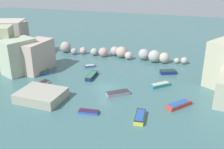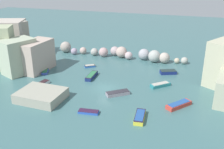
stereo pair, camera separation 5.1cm
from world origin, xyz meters
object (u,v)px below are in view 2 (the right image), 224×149
at_px(moored_boat_1, 118,93).
at_px(moored_boat_5, 92,76).
at_px(moored_boat_0, 42,84).
at_px(moored_boat_4, 140,117).
at_px(moored_boat_6, 45,71).
at_px(moored_boat_7, 89,112).
at_px(moored_boat_9, 179,105).
at_px(stone_dock, 41,95).
at_px(moored_boat_2, 168,72).
at_px(moored_boat_3, 90,66).
at_px(moored_boat_8, 160,85).

bearing_deg(moored_boat_1, moored_boat_5, 103.50).
xyz_separation_m(moored_boat_0, moored_boat_4, (19.42, -6.16, 0.06)).
height_order(moored_boat_0, moored_boat_6, moored_boat_0).
relative_size(moored_boat_7, moored_boat_9, 0.74).
bearing_deg(stone_dock, moored_boat_2, 43.10).
relative_size(moored_boat_0, moored_boat_5, 0.78).
xyz_separation_m(stone_dock, moored_boat_1, (11.45, 5.25, -0.46)).
xyz_separation_m(moored_boat_0, moored_boat_7, (11.82, -6.76, -0.08)).
distance_m(moored_boat_7, moored_boat_9, 13.96).
bearing_deg(stone_dock, moored_boat_5, 67.62).
xyz_separation_m(moored_boat_2, moored_boat_3, (-16.57, -1.03, -0.12)).
xyz_separation_m(moored_boat_1, moored_boat_5, (-6.92, 5.76, 0.05)).
xyz_separation_m(moored_boat_7, moored_boat_8, (9.00, 12.51, 0.10)).
bearing_deg(moored_boat_4, moored_boat_8, -10.65).
relative_size(moored_boat_2, moored_boat_7, 1.12).
bearing_deg(moored_boat_3, moored_boat_4, 95.08).
distance_m(stone_dock, moored_boat_1, 12.60).
bearing_deg(moored_boat_2, moored_boat_6, 173.38).
bearing_deg(moored_boat_2, moored_boat_0, -171.92).
bearing_deg(moored_boat_4, moored_boat_9, -48.32).
height_order(moored_boat_3, moored_boat_7, moored_boat_3).
distance_m(moored_boat_0, moored_boat_6, 6.39).
relative_size(stone_dock, moored_boat_1, 1.81).
bearing_deg(moored_boat_0, moored_boat_1, 101.69).
bearing_deg(stone_dock, moored_boat_1, 24.62).
bearing_deg(moored_boat_6, moored_boat_4, -140.06).
height_order(moored_boat_1, moored_boat_2, moored_boat_2).
distance_m(moored_boat_4, moored_boat_6, 25.10).
bearing_deg(moored_boat_9, moored_boat_2, 53.11).
distance_m(moored_boat_5, moored_boat_9, 18.46).
relative_size(stone_dock, moored_boat_5, 1.67).
bearing_deg(moored_boat_7, moored_boat_9, 18.89).
xyz_separation_m(moored_boat_2, moored_boat_8, (-0.71, -6.70, -0.04)).
relative_size(moored_boat_1, moored_boat_9, 0.94).
relative_size(moored_boat_3, moored_boat_6, 0.77).
relative_size(moored_boat_0, moored_boat_7, 1.07).
bearing_deg(moored_boat_6, moored_boat_0, -177.16).
height_order(moored_boat_0, moored_boat_5, moored_boat_5).
height_order(moored_boat_0, moored_boat_3, moored_boat_0).
bearing_deg(stone_dock, moored_boat_9, 10.57).
distance_m(moored_boat_2, moored_boat_4, 18.74).
height_order(moored_boat_3, moored_boat_9, moored_boat_9).
relative_size(moored_boat_5, moored_boat_8, 1.20).
xyz_separation_m(moored_boat_3, moored_boat_8, (15.86, -5.68, 0.07)).
relative_size(moored_boat_4, moored_boat_9, 0.93).
bearing_deg(moored_boat_4, moored_boat_2, -10.39).
relative_size(moored_boat_2, moored_boat_9, 0.83).
bearing_deg(moored_boat_3, moored_boat_6, 2.09).
height_order(moored_boat_2, moored_boat_6, moored_boat_2).
xyz_separation_m(moored_boat_1, moored_boat_8, (6.48, 5.49, -0.01)).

